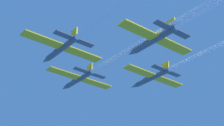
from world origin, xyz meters
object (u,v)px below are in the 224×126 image
object	(u,v)px
jet_left_wing	(111,12)
jet_right_wing	(196,57)
jet_slot	(216,5)
jet_lead	(114,59)

from	to	relation	value
jet_left_wing	jet_right_wing	size ratio (longest dim) A/B	1.11
jet_left_wing	jet_slot	world-z (taller)	jet_slot
jet_lead	jet_slot	world-z (taller)	jet_lead
jet_right_wing	jet_slot	distance (m)	18.24
jet_right_wing	jet_slot	bearing A→B (deg)	-131.57
jet_left_wing	jet_slot	distance (m)	16.20
jet_right_wing	jet_slot	world-z (taller)	jet_right_wing
jet_lead	jet_left_wing	distance (m)	17.44
jet_left_wing	jet_right_wing	distance (m)	23.61
jet_left_wing	jet_right_wing	bearing A→B (deg)	5.19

